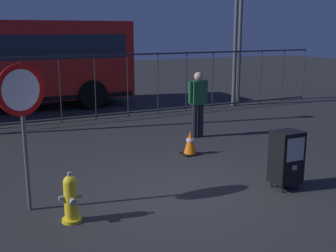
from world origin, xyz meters
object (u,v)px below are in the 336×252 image
at_px(stop_sign, 22,107).
at_px(newspaper_box_primary, 286,157).
at_px(fire_hydrant, 71,199).
at_px(pedestrian, 198,101).
at_px(traffic_cone, 190,143).
at_px(street_light_near_right, 237,0).

bearing_deg(stop_sign, newspaper_box_primary, -14.39).
bearing_deg(fire_hydrant, pedestrian, 39.56).
relative_size(stop_sign, pedestrian, 1.34).
relative_size(newspaper_box_primary, stop_sign, 0.46).
xyz_separation_m(traffic_cone, street_light_near_right, (4.49, 4.67, 3.44)).
bearing_deg(newspaper_box_primary, street_light_near_right, 60.68).
xyz_separation_m(fire_hydrant, pedestrian, (4.12, 3.41, 0.60)).
height_order(fire_hydrant, traffic_cone, fire_hydrant).
xyz_separation_m(fire_hydrant, traffic_cone, (3.19, 2.15, -0.09)).
distance_m(newspaper_box_primary, stop_sign, 4.36).
bearing_deg(stop_sign, street_light_near_right, 37.02).
distance_m(fire_hydrant, traffic_cone, 3.84).
relative_size(fire_hydrant, street_light_near_right, 0.12).
relative_size(stop_sign, street_light_near_right, 0.35).
bearing_deg(pedestrian, street_light_near_right, 43.86).
bearing_deg(stop_sign, traffic_cone, 21.91).
height_order(traffic_cone, street_light_near_right, street_light_near_right).
height_order(pedestrian, traffic_cone, pedestrian).
height_order(newspaper_box_primary, stop_sign, stop_sign).
distance_m(newspaper_box_primary, pedestrian, 3.83).
bearing_deg(newspaper_box_primary, fire_hydrant, 174.12).
xyz_separation_m(newspaper_box_primary, traffic_cone, (-0.45, 2.52, -0.31)).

